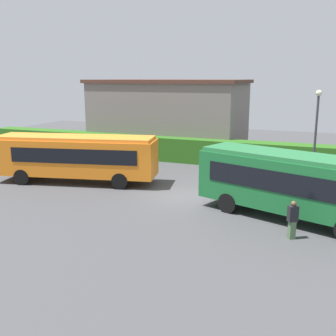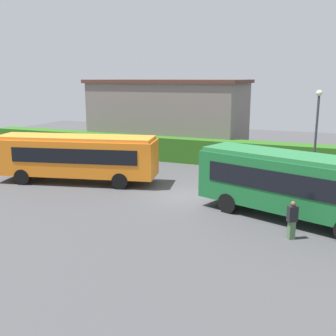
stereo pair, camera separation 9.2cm
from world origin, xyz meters
name	(u,v)px [view 1 (the left image)]	position (x,y,z in m)	size (l,w,h in m)	color
ground_plane	(186,196)	(0.00, 0.00, 0.00)	(64.00, 64.00, 0.00)	#424244
bus_orange	(76,156)	(-7.61, 0.34, 1.75)	(10.58, 4.65, 3.02)	orange
bus_green	(294,183)	(5.94, -1.72, 1.82)	(9.53, 5.30, 3.16)	#19602D
person_left	(293,219)	(6.15, -4.14, 0.87)	(0.48, 0.44, 1.65)	#4C6B47
hedge_row	(226,153)	(0.00, 9.22, 0.96)	(44.00, 1.70, 1.91)	#295E19
depot_building	(170,116)	(-6.36, 13.42, 3.24)	(13.55, 8.00, 6.45)	slate
lamppost	(316,128)	(6.52, 4.73, 3.67)	(0.36, 0.36, 5.92)	#38383D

